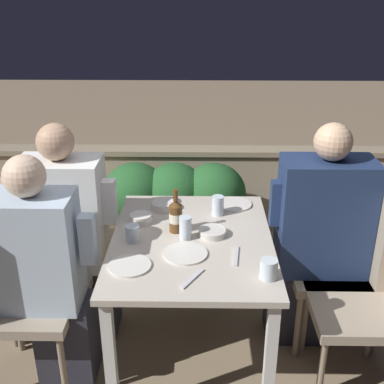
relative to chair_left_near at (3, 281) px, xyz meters
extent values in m
plane|color=#847056|center=(0.90, 0.18, -0.56)|extent=(16.00, 16.00, 0.00)
cube|color=gray|center=(0.90, 1.66, -0.24)|extent=(9.00, 0.14, 0.65)
cube|color=gray|center=(0.90, 1.66, 0.10)|extent=(9.00, 0.18, 0.04)
cube|color=#BCB2A3|center=(0.90, 0.18, 0.13)|extent=(0.80, 1.04, 0.03)
cube|color=silver|center=(0.55, -0.29, -0.22)|extent=(0.05, 0.05, 0.68)
cube|color=silver|center=(1.26, -0.29, -0.22)|extent=(0.05, 0.05, 0.68)
cube|color=silver|center=(0.55, 0.65, -0.22)|extent=(0.05, 0.05, 0.68)
cube|color=silver|center=(1.26, 0.65, -0.22)|extent=(0.05, 0.05, 0.68)
cube|color=brown|center=(0.76, 1.26, -0.42)|extent=(1.04, 0.36, 0.28)
ellipsoid|color=#235628|center=(0.48, 1.26, -0.08)|extent=(0.47, 0.47, 0.44)
ellipsoid|color=#235628|center=(0.76, 1.26, -0.08)|extent=(0.47, 0.47, 0.44)
ellipsoid|color=#235628|center=(1.05, 1.26, -0.08)|extent=(0.47, 0.47, 0.44)
cube|color=gray|center=(0.11, 0.00, -0.14)|extent=(0.45, 0.45, 0.05)
cylinder|color=#7F705B|center=(0.30, -0.19, -0.36)|extent=(0.03, 0.03, 0.40)
cylinder|color=#7F705B|center=(-0.09, 0.19, -0.36)|extent=(0.03, 0.03, 0.40)
cylinder|color=#7F705B|center=(0.30, 0.19, -0.36)|extent=(0.03, 0.03, 0.40)
cube|color=#282833|center=(0.28, 0.00, -0.34)|extent=(0.28, 0.23, 0.45)
cube|color=silver|center=(0.18, 0.00, 0.17)|extent=(0.39, 0.26, 0.57)
cube|color=silver|center=(0.43, 0.00, 0.24)|extent=(0.07, 0.07, 0.24)
sphere|color=beige|center=(0.18, 0.00, 0.55)|extent=(0.19, 0.19, 0.19)
cube|color=gray|center=(0.15, 0.36, -0.14)|extent=(0.45, 0.45, 0.05)
cube|color=gray|center=(-0.05, 0.36, 0.14)|extent=(0.06, 0.45, 0.52)
cylinder|color=#7F705B|center=(-0.04, 0.16, -0.36)|extent=(0.03, 0.03, 0.40)
cylinder|color=#7F705B|center=(0.34, 0.16, -0.36)|extent=(0.03, 0.03, 0.40)
cylinder|color=#7F705B|center=(-0.04, 0.55, -0.36)|extent=(0.03, 0.03, 0.40)
cylinder|color=#7F705B|center=(0.34, 0.55, -0.36)|extent=(0.03, 0.03, 0.40)
cube|color=#282833|center=(0.32, 0.36, -0.34)|extent=(0.30, 0.23, 0.45)
cube|color=white|center=(0.22, 0.36, 0.19)|extent=(0.43, 0.26, 0.61)
cube|color=white|center=(0.47, 0.36, 0.26)|extent=(0.07, 0.07, 0.24)
sphere|color=tan|center=(0.22, 0.36, 0.59)|extent=(0.19, 0.19, 0.19)
cube|color=gray|center=(1.71, -0.01, -0.14)|extent=(0.45, 0.45, 0.05)
cylinder|color=#7F705B|center=(1.52, -0.20, -0.36)|extent=(0.03, 0.03, 0.40)
cylinder|color=#7F705B|center=(1.52, 0.19, -0.36)|extent=(0.03, 0.03, 0.40)
cylinder|color=#7F705B|center=(1.90, 0.19, -0.36)|extent=(0.03, 0.03, 0.40)
cube|color=gray|center=(1.66, 0.33, -0.14)|extent=(0.45, 0.45, 0.05)
cube|color=gray|center=(1.86, 0.33, 0.14)|extent=(0.06, 0.45, 0.52)
cylinder|color=#7F705B|center=(1.47, 0.14, -0.36)|extent=(0.03, 0.03, 0.40)
cylinder|color=#7F705B|center=(1.86, 0.14, -0.36)|extent=(0.03, 0.03, 0.40)
cylinder|color=#7F705B|center=(1.47, 0.52, -0.36)|extent=(0.03, 0.03, 0.40)
cylinder|color=#7F705B|center=(1.86, 0.52, -0.36)|extent=(0.03, 0.03, 0.40)
cube|color=#282833|center=(1.49, 0.33, -0.34)|extent=(0.33, 0.23, 0.45)
cube|color=navy|center=(1.59, 0.33, 0.20)|extent=(0.47, 0.26, 0.62)
cube|color=navy|center=(1.34, 0.33, 0.27)|extent=(0.07, 0.07, 0.24)
sphere|color=tan|center=(1.59, 0.33, 0.60)|extent=(0.19, 0.19, 0.19)
cylinder|color=brown|center=(0.82, 0.26, 0.22)|extent=(0.07, 0.07, 0.14)
cylinder|color=beige|center=(0.82, 0.26, 0.22)|extent=(0.07, 0.07, 0.05)
cone|color=brown|center=(0.82, 0.26, 0.30)|extent=(0.07, 0.07, 0.03)
cylinder|color=brown|center=(0.82, 0.26, 0.35)|extent=(0.03, 0.03, 0.06)
cylinder|color=silver|center=(1.14, 0.58, 0.15)|extent=(0.20, 0.20, 0.01)
cylinder|color=silver|center=(0.63, -0.08, 0.15)|extent=(0.19, 0.19, 0.01)
cylinder|color=silver|center=(0.88, 0.03, 0.15)|extent=(0.21, 0.21, 0.01)
cylinder|color=beige|center=(1.01, 0.22, 0.16)|extent=(0.14, 0.14, 0.03)
torus|color=beige|center=(1.01, 0.22, 0.17)|extent=(0.14, 0.14, 0.01)
cylinder|color=silver|center=(0.63, 0.35, 0.17)|extent=(0.12, 0.12, 0.05)
torus|color=silver|center=(0.63, 0.35, 0.19)|extent=(0.12, 0.12, 0.01)
cylinder|color=silver|center=(0.74, 0.52, 0.17)|extent=(0.14, 0.14, 0.04)
torus|color=silver|center=(0.74, 0.52, 0.18)|extent=(0.14, 0.14, 0.01)
cylinder|color=silver|center=(1.04, 0.45, 0.20)|extent=(0.07, 0.07, 0.11)
cylinder|color=silver|center=(0.61, 0.15, 0.19)|extent=(0.07, 0.07, 0.08)
cylinder|color=silver|center=(1.24, -0.16, 0.19)|extent=(0.08, 0.08, 0.09)
cylinder|color=silver|center=(0.87, 0.18, 0.20)|extent=(0.06, 0.06, 0.12)
cube|color=silver|center=(1.11, 0.01, 0.15)|extent=(0.04, 0.17, 0.01)
cube|color=silver|center=(0.91, -0.18, 0.15)|extent=(0.10, 0.16, 0.01)
cylinder|color=brown|center=(2.09, 1.02, -0.45)|extent=(0.27, 0.27, 0.23)
cylinder|color=#47331E|center=(2.09, 1.02, -0.23)|extent=(0.03, 0.03, 0.20)
ellipsoid|color=#235628|center=(2.09, 1.02, 0.02)|extent=(0.38, 0.38, 0.34)
camera|label=1|loc=(0.94, -1.93, 1.32)|focal=45.00mm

